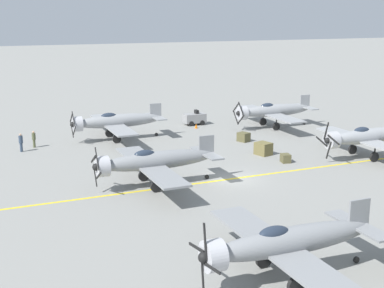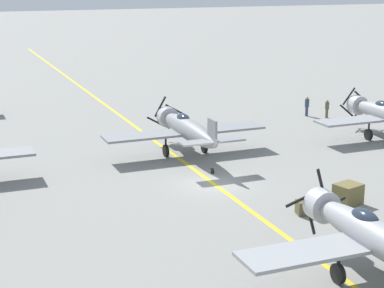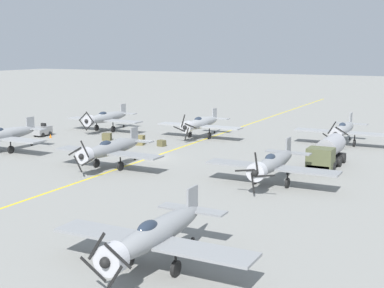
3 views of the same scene
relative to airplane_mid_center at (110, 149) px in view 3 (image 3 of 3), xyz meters
The scene contains 15 objects.
ground_plane 6.80m from the airplane_mid_center, 96.99° to the right, with size 400.00×400.00×0.00m, color gray.
taxiway_stripe 6.80m from the airplane_mid_center, 96.99° to the right, with size 0.30×160.00×0.01m, color yellow.
airplane_mid_center is the anchor object (origin of this frame).
airplane_mid_left 16.97m from the airplane_mid_center, behind, with size 12.00×9.98×3.79m.
airplane_near_center 21.13m from the airplane_mid_center, 89.44° to the right, with size 12.00×9.98×3.74m.
airplane_mid_right 16.55m from the airplane_mid_center, ahead, with size 12.00×9.98×3.65m.
airplane_far_left 26.07m from the airplane_mid_center, 131.29° to the left, with size 12.00×9.98×3.65m.
airplane_near_left 30.47m from the airplane_mid_center, 126.91° to the right, with size 12.00×9.98×3.65m.
airplane_near_right 25.31m from the airplane_mid_center, 52.74° to the right, with size 12.00×9.98×3.65m.
fuel_tanker 22.42m from the airplane_mid_center, 150.31° to the right, with size 2.67×8.00×2.98m.
tow_tractor 24.05m from the airplane_mid_center, 31.13° to the right, with size 1.57×2.60×1.79m.
supply_crate_by_tanker 17.27m from the airplane_mid_center, 52.59° to the right, with size 1.15×0.96×0.96m, color brown.
supply_crate_mid_lane 13.45m from the airplane_mid_center, 82.50° to the right, with size 0.92×0.77×0.77m, color brown.
supply_crate_outboard 13.72m from the airplane_mid_center, 69.14° to the right, with size 1.44×1.20×1.20m, color brown.
traffic_cone 21.98m from the airplane_mid_center, 32.35° to the right, with size 0.36×0.36×0.55m, color orange.
Camera 3 is at (-31.08, 49.98, 12.07)m, focal length 50.00 mm.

